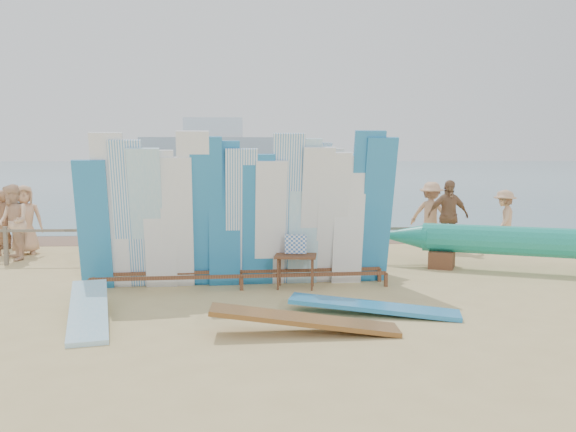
{
  "coord_description": "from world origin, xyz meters",
  "views": [
    {
      "loc": [
        1.83,
        -11.2,
        2.53
      ],
      "look_at": [
        2.49,
        2.32,
        1.18
      ],
      "focal_mm": 38.0,
      "sensor_mm": 36.0,
      "label": 1
    }
  ],
  "objects": [
    {
      "name": "ocean",
      "position": [
        0.0,
        128.0,
        0.0
      ],
      "size": [
        320.0,
        240.0,
        0.02
      ],
      "primitive_type": "cube",
      "color": "slate",
      "rests_on": "ground"
    },
    {
      "name": "outrigger_canoe",
      "position": [
        7.73,
        1.44,
        0.64
      ],
      "size": [
        6.69,
        3.33,
        1.0
      ],
      "rotation": [
        0.0,
        0.0,
        -0.41
      ],
      "color": "brown",
      "rests_on": "ground"
    },
    {
      "name": "beachgoer_1",
      "position": [
        -4.69,
        4.45,
        0.83
      ],
      "size": [
        0.44,
        0.66,
        1.66
      ],
      "primitive_type": "imported",
      "rotation": [
        0.0,
        0.0,
        4.52
      ],
      "color": "#8C6042",
      "rests_on": "ground"
    },
    {
      "name": "beachgoer_extra_0",
      "position": [
        8.46,
        4.81,
        0.8
      ],
      "size": [
        0.88,
        1.12,
        1.61
      ],
      "primitive_type": "imported",
      "rotation": [
        0.0,
        0.0,
        4.2
      ],
      "color": "tan",
      "rests_on": "ground"
    },
    {
      "name": "flat_board_c",
      "position": [
        2.48,
        -2.75,
        0.0
      ],
      "size": [
        2.7,
        0.62,
        0.4
      ],
      "primitive_type": "cube",
      "rotation": [
        0.12,
        0.0,
        1.55
      ],
      "color": "brown",
      "rests_on": "ground"
    },
    {
      "name": "beachgoer_6",
      "position": [
        1.02,
        4.66,
        0.85
      ],
      "size": [
        0.78,
        0.91,
        1.7
      ],
      "primitive_type": "imported",
      "rotation": [
        0.0,
        0.0,
        1.01
      ],
      "color": "tan",
      "rests_on": "ground"
    },
    {
      "name": "beachgoer_0",
      "position": [
        -4.14,
        4.58,
        0.89
      ],
      "size": [
        0.96,
        0.7,
        1.78
      ],
      "primitive_type": "imported",
      "rotation": [
        0.0,
        0.0,
        0.37
      ],
      "color": "tan",
      "rests_on": "ground"
    },
    {
      "name": "ground",
      "position": [
        0.0,
        0.0,
        0.0
      ],
      "size": [
        160.0,
        160.0,
        0.0
      ],
      "primitive_type": "plane",
      "color": "tan",
      "rests_on": "ground"
    },
    {
      "name": "beachgoer_2",
      "position": [
        -4.1,
        3.67,
        0.92
      ],
      "size": [
        0.86,
        0.98,
        1.84
      ],
      "primitive_type": "imported",
      "rotation": [
        0.0,
        0.0,
        5.3
      ],
      "color": "beige",
      "rests_on": "ground"
    },
    {
      "name": "beach_chair_left",
      "position": [
        -0.06,
        4.17,
        0.25
      ],
      "size": [
        0.75,
        0.75,
        0.85
      ],
      "rotation": [
        0.0,
        0.0,
        -0.54
      ],
      "color": "red",
      "rests_on": "ground"
    },
    {
      "name": "side_surfboard_rack",
      "position": [
        3.25,
        1.63,
        1.25
      ],
      "size": [
        2.12,
        2.19,
        2.8
      ],
      "rotation": [
        0.0,
        0.0,
        0.81
      ],
      "color": "brown",
      "rests_on": "ground"
    },
    {
      "name": "beachgoer_extra_1",
      "position": [
        -5.04,
        5.63,
        0.78
      ],
      "size": [
        0.77,
        0.99,
        1.56
      ],
      "primitive_type": "imported",
      "rotation": [
        0.0,
        0.0,
        5.19
      ],
      "color": "#8C6042",
      "rests_on": "ground"
    },
    {
      "name": "flat_board_a",
      "position": [
        -0.78,
        -1.92,
        0.0
      ],
      "size": [
        1.21,
        2.75,
        0.37
      ],
      "primitive_type": "cube",
      "rotation": [
        0.11,
        0.0,
        0.25
      ],
      "color": "#8EC9E4",
      "rests_on": "ground"
    },
    {
      "name": "main_surfboard_rack",
      "position": [
        1.5,
        0.32,
        1.35
      ],
      "size": [
        5.99,
        1.23,
        3.0
      ],
      "rotation": [
        0.0,
        0.0,
        0.07
      ],
      "color": "brown",
      "rests_on": "ground"
    },
    {
      "name": "beachgoer_7",
      "position": [
        3.21,
        5.7,
        0.92
      ],
      "size": [
        0.61,
        0.76,
        1.83
      ],
      "primitive_type": "imported",
      "rotation": [
        0.0,
        0.0,
        1.13
      ],
      "color": "#8C6042",
      "rests_on": "ground"
    },
    {
      "name": "fence",
      "position": [
        0.0,
        3.0,
        0.63
      ],
      "size": [
        12.08,
        0.08,
        0.9
      ],
      "color": "#746958",
      "rests_on": "ground"
    },
    {
      "name": "vendor_table",
      "position": [
        2.53,
        0.23,
        0.34
      ],
      "size": [
        0.84,
        0.65,
        1.03
      ],
      "rotation": [
        0.0,
        0.0,
        -0.13
      ],
      "color": "brown",
      "rests_on": "ground"
    },
    {
      "name": "stroller",
      "position": [
        2.68,
        3.65,
        0.39
      ],
      "size": [
        0.66,
        0.81,
        0.98
      ],
      "rotation": [
        0.0,
        0.0,
        -0.26
      ],
      "color": "red",
      "rests_on": "ground"
    },
    {
      "name": "wet_sand_strip",
      "position": [
        0.0,
        7.2,
        0.0
      ],
      "size": [
        40.0,
        2.6,
        0.01
      ],
      "primitive_type": "cube",
      "color": "brown",
      "rests_on": "ground"
    },
    {
      "name": "beachgoer_10",
      "position": [
        6.81,
        4.5,
        0.94
      ],
      "size": [
        1.14,
        0.57,
        1.89
      ],
      "primitive_type": "imported",
      "rotation": [
        0.0,
        0.0,
        0.08
      ],
      "color": "#8C6042",
      "rests_on": "ground"
    },
    {
      "name": "distant_ship",
      "position": [
        -12.0,
        180.0,
        5.31
      ],
      "size": [
        45.0,
        8.0,
        14.0
      ],
      "color": "#999EA3",
      "rests_on": "ocean"
    },
    {
      "name": "flat_board_d",
      "position": [
        3.66,
        -1.75,
        0.0
      ],
      "size": [
        2.76,
        1.17,
        0.24
      ],
      "primitive_type": "cube",
      "rotation": [
        0.06,
        0.0,
        1.34
      ],
      "color": "#2478B4",
      "rests_on": "ground"
    },
    {
      "name": "beachgoer_3",
      "position": [
        -1.17,
        6.46,
        0.79
      ],
      "size": [
        0.79,
        1.1,
        1.58
      ],
      "primitive_type": "imported",
      "rotation": [
        0.0,
        0.0,
        1.98
      ],
      "color": "tan",
      "rests_on": "ground"
    },
    {
      "name": "beachgoer_9",
      "position": [
        6.64,
        5.48,
        0.9
      ],
      "size": [
        1.25,
        0.96,
        1.8
      ],
      "primitive_type": "imported",
      "rotation": [
        0.0,
        0.0,
        2.66
      ],
      "color": "tan",
      "rests_on": "ground"
    },
    {
      "name": "beach_chair_right",
      "position": [
        -0.01,
        3.58,
        0.28
      ],
      "size": [
        0.85,
        0.86,
        0.95
      ],
      "rotation": [
        0.0,
        0.0,
        0.66
      ],
      "color": "red",
      "rests_on": "ground"
    }
  ]
}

